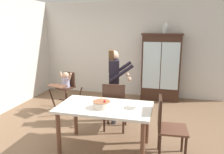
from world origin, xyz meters
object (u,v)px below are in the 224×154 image
at_px(high_chair_with_toddler, 66,84).
at_px(dining_chair_right_end, 166,123).
at_px(ceramic_vase, 165,29).
at_px(birthday_cake, 101,104).
at_px(adult_person, 114,78).
at_px(serving_bowl, 133,106).
at_px(dining_chair_far_side, 114,104).
at_px(china_cabinet, 161,67).
at_px(dining_table, 105,112).

bearing_deg(high_chair_with_toddler, dining_chair_right_end, -14.59).
xyz_separation_m(ceramic_vase, birthday_cake, (-0.85, -2.93, -1.14)).
bearing_deg(adult_person, birthday_cake, 168.01).
bearing_deg(high_chair_with_toddler, adult_person, 0.75).
distance_m(adult_person, birthday_cake, 1.15).
bearing_deg(dining_chair_right_end, high_chair_with_toddler, 55.00).
distance_m(serving_bowl, dining_chair_far_side, 0.79).
relative_size(china_cabinet, ceramic_vase, 6.73).
bearing_deg(dining_chair_far_side, china_cabinet, -113.40).
xyz_separation_m(adult_person, birthday_cake, (0.07, -1.13, -0.17)).
xyz_separation_m(adult_person, serving_bowl, (0.55, -1.02, -0.20)).
distance_m(adult_person, dining_chair_right_end, 1.56).
distance_m(dining_table, dining_chair_right_end, 0.98).
bearing_deg(birthday_cake, serving_bowl, 13.44).
relative_size(ceramic_vase, dining_chair_right_end, 0.28).
bearing_deg(dining_table, ceramic_vase, 73.93).
bearing_deg(birthday_cake, dining_chair_right_end, 4.45).
bearing_deg(dining_chair_right_end, adult_person, 41.56).
height_order(serving_bowl, dining_chair_far_side, dining_chair_far_side).
height_order(adult_person, dining_table, adult_person).
bearing_deg(dining_chair_far_side, serving_bowl, 121.75).
xyz_separation_m(china_cabinet, adult_person, (-0.87, -1.80, 0.05)).
relative_size(dining_table, dining_chair_right_end, 1.57).
height_order(ceramic_vase, serving_bowl, ceramic_vase).
height_order(ceramic_vase, high_chair_with_toddler, ceramic_vase).
relative_size(adult_person, serving_bowl, 8.50).
bearing_deg(china_cabinet, serving_bowl, -96.32).
bearing_deg(ceramic_vase, dining_chair_right_end, -86.98).
distance_m(dining_table, birthday_cake, 0.17).
bearing_deg(dining_chair_far_side, high_chair_with_toddler, -33.30).
bearing_deg(dining_table, dining_chair_right_end, -0.16).
distance_m(ceramic_vase, serving_bowl, 3.07).
xyz_separation_m(adult_person, dining_chair_right_end, (1.07, -1.05, -0.41)).
bearing_deg(ceramic_vase, china_cabinet, -176.34).
xyz_separation_m(ceramic_vase, high_chair_with_toddler, (-2.20, -1.44, -1.28)).
bearing_deg(birthday_cake, china_cabinet, 74.85).
height_order(ceramic_vase, birthday_cake, ceramic_vase).
distance_m(high_chair_with_toddler, dining_table, 1.97).
bearing_deg(china_cabinet, high_chair_with_toddler, -146.05).
height_order(china_cabinet, adult_person, china_cabinet).
bearing_deg(high_chair_with_toddler, birthday_cake, -31.49).
bearing_deg(china_cabinet, adult_person, -115.72).
relative_size(birthday_cake, serving_bowl, 1.56).
bearing_deg(dining_chair_far_side, dining_table, 85.21).
xyz_separation_m(china_cabinet, high_chair_with_toddler, (-2.14, -1.44, -0.26)).
height_order(ceramic_vase, dining_chair_far_side, ceramic_vase).
distance_m(china_cabinet, birthday_cake, 3.04).
bearing_deg(dining_table, adult_person, 95.50).
bearing_deg(serving_bowl, dining_chair_far_side, 126.11).
bearing_deg(high_chair_with_toddler, dining_table, -29.28).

